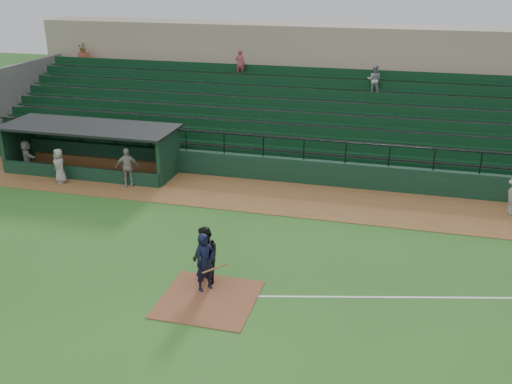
# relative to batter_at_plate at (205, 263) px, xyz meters

# --- Properties ---
(ground) EXTENTS (90.00, 90.00, 0.00)m
(ground) POSITION_rel_batter_at_plate_xyz_m (0.27, 0.44, -1.00)
(ground) COLOR #295E1E
(ground) RESTS_ON ground
(warning_track) EXTENTS (40.00, 4.00, 0.03)m
(warning_track) POSITION_rel_batter_at_plate_xyz_m (0.27, 8.44, -0.99)
(warning_track) COLOR brown
(warning_track) RESTS_ON ground
(home_plate_dirt) EXTENTS (3.00, 3.00, 0.03)m
(home_plate_dirt) POSITION_rel_batter_at_plate_xyz_m (0.27, -0.56, -0.99)
(home_plate_dirt) COLOR brown
(home_plate_dirt) RESTS_ON ground
(foul_line) EXTENTS (17.49, 4.44, 0.01)m
(foul_line) POSITION_rel_batter_at_plate_xyz_m (8.27, 1.64, -1.00)
(foul_line) COLOR white
(foul_line) RESTS_ON ground
(stadium_structure) EXTENTS (38.00, 13.08, 6.40)m
(stadium_structure) POSITION_rel_batter_at_plate_xyz_m (0.27, 16.90, 1.30)
(stadium_structure) COLOR #10301E
(stadium_structure) RESTS_ON ground
(dugout) EXTENTS (8.90, 3.20, 2.42)m
(dugout) POSITION_rel_batter_at_plate_xyz_m (-9.48, 10.00, 0.33)
(dugout) COLOR #10301E
(dugout) RESTS_ON ground
(batter_at_plate) EXTENTS (1.20, 0.87, 2.00)m
(batter_at_plate) POSITION_rel_batter_at_plate_xyz_m (0.00, 0.00, 0.00)
(batter_at_plate) COLOR black
(batter_at_plate) RESTS_ON ground
(umpire) EXTENTS (1.24, 1.25, 2.04)m
(umpire) POSITION_rel_batter_at_plate_xyz_m (-0.12, 0.37, 0.02)
(umpire) COLOR black
(umpire) RESTS_ON ground
(dugout_player_a) EXTENTS (1.19, 0.85, 1.88)m
(dugout_player_a) POSITION_rel_batter_at_plate_xyz_m (-6.75, 8.05, -0.03)
(dugout_player_a) COLOR #9E9994
(dugout_player_a) RESTS_ON warning_track
(dugout_player_b) EXTENTS (0.99, 0.93, 1.70)m
(dugout_player_b) POSITION_rel_batter_at_plate_xyz_m (-10.14, 7.65, -0.12)
(dugout_player_b) COLOR #9A9490
(dugout_player_b) RESTS_ON warning_track
(dugout_player_c) EXTENTS (1.48, 1.32, 1.63)m
(dugout_player_c) POSITION_rel_batter_at_plate_xyz_m (-12.68, 8.70, -0.16)
(dugout_player_c) COLOR gray
(dugout_player_c) RESTS_ON warning_track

